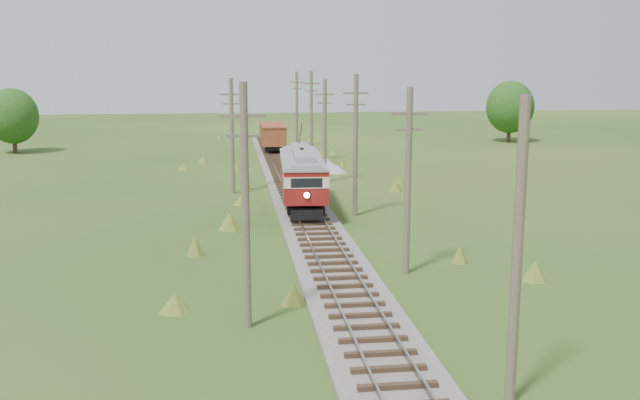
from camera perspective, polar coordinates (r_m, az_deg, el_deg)
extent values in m
cube|color=#605B54|center=(48.37, -1.55, -0.46)|extent=(3.60, 96.00, 0.25)
cube|color=#726659|center=(48.23, -2.40, -0.06)|extent=(0.08, 96.00, 0.17)
cube|color=#726659|center=(48.37, -0.71, -0.02)|extent=(0.08, 96.00, 0.17)
cube|color=#2D2116|center=(48.33, -1.55, -0.22)|extent=(2.40, 96.00, 0.16)
cube|color=black|center=(47.36, -1.45, 0.36)|extent=(2.81, 10.55, 0.43)
cube|color=maroon|center=(47.20, -1.45, 1.48)|extent=(3.25, 11.48, 1.04)
cube|color=beige|center=(47.07, -1.46, 2.51)|extent=(3.28, 11.54, 0.66)
cube|color=black|center=(47.07, -1.46, 2.51)|extent=(3.28, 11.03, 0.52)
cube|color=maroon|center=(47.00, -1.46, 3.08)|extent=(3.25, 11.48, 0.28)
cube|color=gray|center=(46.96, -1.46, 3.46)|extent=(3.31, 11.59, 0.36)
cube|color=gray|center=(46.92, -1.47, 3.84)|extent=(1.65, 8.57, 0.38)
sphere|color=#FFF2BF|center=(41.51, -1.07, 0.39)|extent=(0.34, 0.34, 0.34)
cylinder|color=black|center=(48.49, -1.57, 5.34)|extent=(0.29, 4.40, 1.82)
cylinder|color=black|center=(43.13, -2.11, -0.75)|extent=(0.15, 0.76, 0.76)
cylinder|color=black|center=(43.20, -0.23, -0.73)|extent=(0.15, 0.76, 0.76)
cylinder|color=black|center=(51.57, -2.47, 1.16)|extent=(0.15, 0.76, 0.76)
cylinder|color=black|center=(51.63, -0.90, 1.18)|extent=(0.15, 0.76, 0.76)
cube|color=black|center=(77.96, -3.79, 4.40)|extent=(2.03, 6.92, 0.48)
cube|color=brown|center=(77.84, -3.80, 5.28)|extent=(2.53, 7.69, 1.92)
cube|color=brown|center=(77.75, -3.81, 6.02)|extent=(2.58, 7.84, 0.12)
cylinder|color=black|center=(75.64, -4.24, 4.24)|extent=(0.12, 0.77, 0.77)
cylinder|color=black|center=(75.72, -3.15, 4.26)|extent=(0.12, 0.77, 0.77)
cylinder|color=black|center=(80.21, -4.40, 4.61)|extent=(0.12, 0.77, 0.77)
cylinder|color=black|center=(80.28, -3.37, 4.63)|extent=(0.12, 0.77, 0.77)
cone|color=gray|center=(64.63, 0.53, 2.83)|extent=(3.20, 3.20, 1.20)
cone|color=gray|center=(63.79, 1.36, 2.50)|extent=(1.80, 1.80, 0.70)
cylinder|color=brown|center=(20.48, 15.50, -4.27)|extent=(0.30, 0.30, 8.80)
cylinder|color=brown|center=(32.64, 7.04, 1.41)|extent=(0.30, 0.30, 8.60)
cube|color=brown|center=(32.28, 7.17, 6.85)|extent=(1.60, 0.12, 0.12)
cube|color=brown|center=(32.34, 7.14, 5.61)|extent=(1.20, 0.10, 0.10)
cylinder|color=brown|center=(45.19, 2.86, 4.34)|extent=(0.30, 0.30, 9.00)
cube|color=brown|center=(44.93, 2.90, 8.53)|extent=(1.60, 0.12, 0.12)
cube|color=brown|center=(44.97, 2.89, 7.64)|extent=(1.20, 0.10, 0.10)
cylinder|color=brown|center=(57.96, 0.39, 5.49)|extent=(0.30, 0.30, 8.40)
cube|color=brown|center=(57.76, 0.40, 8.46)|extent=(1.60, 0.12, 0.12)
cube|color=brown|center=(57.79, 0.40, 7.76)|extent=(1.20, 0.10, 0.10)
cylinder|color=brown|center=(70.85, -0.70, 6.67)|extent=(0.30, 0.30, 8.90)
cube|color=brown|center=(70.69, -0.71, 9.30)|extent=(1.60, 0.12, 0.12)
cube|color=brown|center=(70.71, -0.70, 8.73)|extent=(1.20, 0.10, 0.10)
cylinder|color=brown|center=(83.73, -1.87, 7.24)|extent=(0.30, 0.30, 8.70)
cube|color=brown|center=(83.60, -1.88, 9.39)|extent=(1.60, 0.12, 0.12)
cube|color=brown|center=(83.62, -1.88, 8.91)|extent=(1.20, 0.10, 0.10)
cylinder|color=brown|center=(25.71, -5.97, -0.66)|extent=(0.30, 0.30, 9.00)
cube|color=brown|center=(25.26, -6.12, 6.69)|extent=(1.60, 0.12, 0.12)
cube|color=brown|center=(25.32, -6.09, 5.11)|extent=(1.20, 0.10, 0.10)
cylinder|color=brown|center=(53.46, -7.05, 5.07)|extent=(0.30, 0.30, 8.60)
cube|color=brown|center=(53.24, -7.13, 8.39)|extent=(1.60, 0.12, 0.12)
cube|color=brown|center=(53.27, -7.11, 7.64)|extent=(1.20, 0.10, 0.10)
cylinder|color=#38281C|center=(84.88, -23.24, 4.26)|extent=(0.50, 0.50, 2.34)
ellipsoid|color=#1B4514|center=(84.64, -23.39, 6.18)|extent=(5.46, 5.46, 6.01)
cylinder|color=#38281C|center=(92.38, 14.88, 5.30)|extent=(0.50, 0.50, 2.52)
ellipsoid|color=#1B4514|center=(92.15, 14.97, 7.20)|extent=(5.88, 5.88, 6.47)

